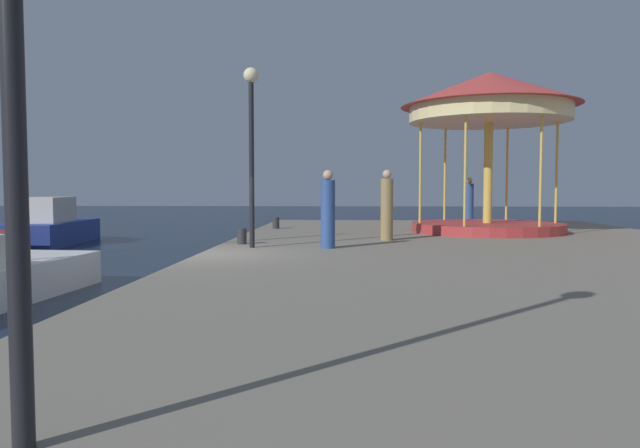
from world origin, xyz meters
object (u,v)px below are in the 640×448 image
object	(u,v)px
lamp_post_mid_promenade	(251,125)
person_far_corner	(469,202)
bollard_north	(276,223)
bollard_center	(242,236)
person_mid_promenade	(387,207)
person_near_carousel	(328,212)
carousel	(489,114)
motorboat_blue	(50,227)

from	to	relation	value
lamp_post_mid_promenade	person_far_corner	world-z (taller)	lamp_post_mid_promenade
bollard_north	bollard_center	world-z (taller)	same
person_mid_promenade	bollard_center	bearing A→B (deg)	-160.77
bollard_north	person_far_corner	size ratio (longest dim) A/B	0.22
bollard_north	lamp_post_mid_promenade	bearing A→B (deg)	-87.68
person_far_corner	person_near_carousel	xyz separation A→B (m)	(-5.12, -9.34, 0.00)
carousel	person_near_carousel	xyz separation A→B (m)	(-4.93, -5.40, -2.92)
bollard_north	person_near_carousel	xyz separation A→B (m)	(2.08, -6.69, 0.67)
bollard_center	person_far_corner	size ratio (longest dim) A/B	0.22
person_near_carousel	bollard_center	bearing A→B (deg)	157.50
lamp_post_mid_promenade	person_near_carousel	distance (m)	2.73
bollard_north	bollard_center	distance (m)	5.78
person_mid_promenade	carousel	bearing A→B (deg)	42.92
bollard_north	person_near_carousel	distance (m)	7.04
motorboat_blue	carousel	distance (m)	17.09
carousel	person_near_carousel	bearing A→B (deg)	-132.41
bollard_north	carousel	bearing A→B (deg)	-10.45
bollard_center	carousel	bearing A→B (deg)	32.07
motorboat_blue	person_far_corner	distance (m)	16.50
lamp_post_mid_promenade	person_mid_promenade	xyz separation A→B (m)	(3.33, 2.17, -2.01)
bollard_north	person_far_corner	distance (m)	7.70
person_near_carousel	person_mid_promenade	xyz separation A→B (m)	(1.52, 2.22, 0.04)
lamp_post_mid_promenade	person_far_corner	size ratio (longest dim) A/B	2.31
motorboat_blue	bollard_center	bearing A→B (deg)	-41.04
carousel	bollard_center	xyz separation A→B (m)	(-7.15, -4.48, -3.59)
motorboat_blue	bollard_north	size ratio (longest dim) A/B	13.27
carousel	person_far_corner	distance (m)	4.91
motorboat_blue	person_near_carousel	size ratio (longest dim) A/B	2.88
motorboat_blue	person_mid_promenade	bearing A→B (deg)	-27.31
carousel	person_mid_promenade	world-z (taller)	carousel
motorboat_blue	person_far_corner	bearing A→B (deg)	1.65
lamp_post_mid_promenade	person_far_corner	xyz separation A→B (m)	(6.93, 9.29, -2.05)
lamp_post_mid_promenade	person_mid_promenade	size ratio (longest dim) A/B	2.22
motorboat_blue	bollard_north	bearing A→B (deg)	-13.18
lamp_post_mid_promenade	motorboat_blue	bearing A→B (deg)	137.25
motorboat_blue	bollard_north	xyz separation A→B (m)	(9.26, -2.17, 0.31)
lamp_post_mid_promenade	bollard_north	xyz separation A→B (m)	(-0.27, 6.64, -2.71)
bollard_north	person_far_corner	world-z (taller)	person_far_corner
bollard_center	person_mid_promenade	xyz separation A→B (m)	(3.73, 1.30, 0.70)
bollard_center	person_mid_promenade	distance (m)	4.02
bollard_north	person_near_carousel	world-z (taller)	person_near_carousel
motorboat_blue	person_mid_promenade	world-z (taller)	person_mid_promenade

